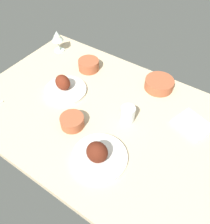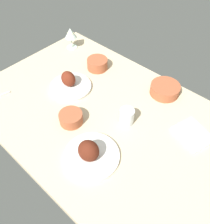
% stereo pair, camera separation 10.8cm
% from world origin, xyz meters
% --- Properties ---
extents(dining_table, '(1.40, 0.90, 0.04)m').
position_xyz_m(dining_table, '(0.00, 0.00, 0.02)').
color(dining_table, '#C6B28E').
rests_on(dining_table, ground).
extents(plate_far_side, '(0.23, 0.23, 0.10)m').
position_xyz_m(plate_far_side, '(0.28, -0.02, 0.07)').
color(plate_far_side, silver).
rests_on(plate_far_side, dining_table).
extents(plate_center_main, '(0.24, 0.24, 0.11)m').
position_xyz_m(plate_center_main, '(-0.12, 0.23, 0.07)').
color(plate_center_main, silver).
rests_on(plate_center_main, dining_table).
extents(bowl_cream, '(0.12, 0.12, 0.06)m').
position_xyz_m(bowl_cream, '(0.09, 0.14, 0.07)').
color(bowl_cream, '#A35133').
rests_on(bowl_cream, dining_table).
extents(bowl_sauce, '(0.16, 0.16, 0.06)m').
position_xyz_m(bowl_sauce, '(-0.13, -0.33, 0.07)').
color(bowl_sauce, '#A35133').
rests_on(bowl_sauce, dining_table).
extents(bowl_pasta, '(0.12, 0.12, 0.06)m').
position_xyz_m(bowl_pasta, '(0.29, -0.25, 0.07)').
color(bowl_pasta, '#A35133').
rests_on(bowl_pasta, dining_table).
extents(wine_glass, '(0.08, 0.08, 0.14)m').
position_xyz_m(wine_glass, '(0.57, -0.30, 0.14)').
color(wine_glass, silver).
rests_on(wine_glass, dining_table).
extents(water_tumbler, '(0.07, 0.07, 0.08)m').
position_xyz_m(water_tumbler, '(-0.11, -0.03, 0.08)').
color(water_tumbler, silver).
rests_on(water_tumbler, dining_table).
extents(folded_napkin, '(0.19, 0.18, 0.01)m').
position_xyz_m(folded_napkin, '(-0.39, -0.18, 0.05)').
color(folded_napkin, white).
rests_on(folded_napkin, dining_table).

